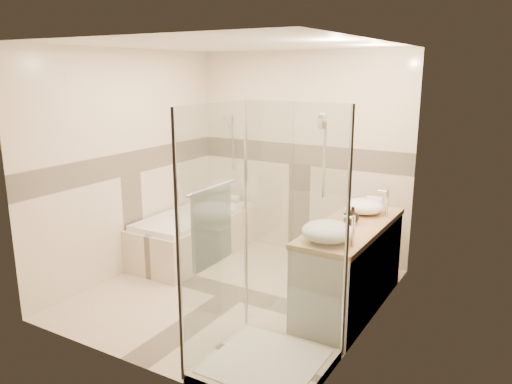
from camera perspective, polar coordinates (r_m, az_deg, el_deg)
The scene contains 12 objects.
room at distance 4.90m, azimuth -1.85°, elevation 1.85°, with size 2.82×3.02×2.52m.
bathtub at distance 6.26m, azimuth -7.07°, elevation -4.61°, with size 0.75×1.70×0.56m.
vanity at distance 4.95m, azimuth 10.70°, elevation -8.36°, with size 0.58×1.62×0.85m.
shower_enclosure at distance 3.97m, azimuth 0.20°, elevation -12.64°, with size 0.96×0.93×2.04m.
vessel_sink_near at distance 5.17m, azimuth 12.32°, elevation -1.59°, with size 0.39×0.39×0.16m, color white.
vessel_sink_far at distance 4.29m, azimuth 8.18°, elevation -4.47°, with size 0.45×0.45×0.18m, color white.
faucet_near at distance 5.09m, azimuth 14.67°, elevation -1.02°, with size 0.11×0.03×0.27m.
faucet_far at distance 4.20m, azimuth 10.95°, elevation -4.11°, with size 0.11×0.03×0.26m.
amenity_bottle_a at distance 4.76m, azimuth 10.62°, elevation -2.71°, with size 0.08×0.08×0.18m, color black.
amenity_bottle_b at distance 4.85m, azimuth 11.00°, elevation -2.55°, with size 0.12×0.12×0.16m, color black.
folded_towels at distance 5.45m, azimuth 13.26°, elevation -1.24°, with size 0.16×0.27×0.09m, color silver.
rolled_towel at distance 6.67m, azimuth -2.72°, elevation -0.71°, with size 0.09×0.09×0.19m, color silver.
Camera 1 is at (2.62, -4.04, 2.27)m, focal length 35.00 mm.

